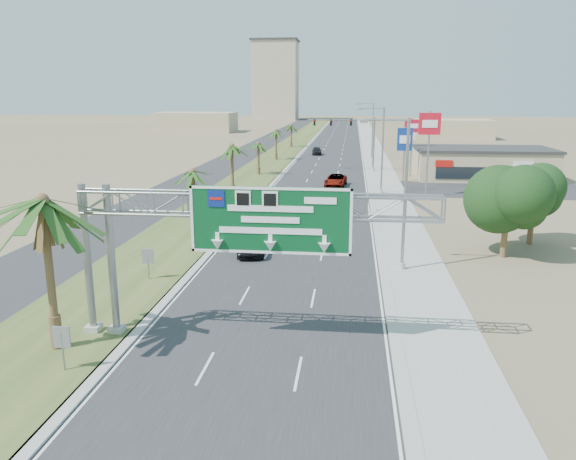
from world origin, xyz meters
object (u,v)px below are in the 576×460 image
Objects in this scene: signal_mast at (360,139)px; car_far at (317,151)px; pole_sign_blue at (405,141)px; car_mid_lane at (300,196)px; sign_gantry at (237,216)px; car_right_lane at (336,180)px; car_left_lane at (251,242)px; store_building at (482,164)px; pole_sign_red_near at (429,129)px; pole_sign_red_far at (412,130)px; palm_near at (42,201)px.

car_far is (-8.04, 23.17, -4.19)m from signal_mast.
car_mid_lane is at bearing -126.27° from pole_sign_blue.
car_right_lane is at bearing 86.26° from sign_gantry.
pole_sign_blue reaches higher than car_left_lane.
pole_sign_blue is at bearing -159.73° from store_building.
pole_sign_red_near is (13.99, 5.29, 6.93)m from car_mid_lane.
car_far is (-1.81, 85.22, -5.39)m from sign_gantry.
pole_sign_red_near is (15.69, 25.41, 6.81)m from car_left_lane.
pole_sign_red_near is 16.90m from pole_sign_red_far.
sign_gantry is 60.77m from store_building.
palm_near is 87.60m from car_far.
pole_sign_blue is at bearing 97.85° from pole_sign_red_near.
store_building is at bearing 29.23° from car_right_lane.
car_right_lane reaches higher than car_far.
pole_sign_blue reaches higher than car_far.
sign_gantry reaches higher than store_building.
signal_mast reaches higher than sign_gantry.
signal_mast reaches higher than pole_sign_blue.
pole_sign_red_near reaches higher than palm_near.
pole_sign_red_far is at bearing 58.75° from car_mid_lane.
car_right_lane is 0.66× the size of pole_sign_red_far.
car_left_lane is 30.63m from pole_sign_red_near.
car_mid_lane is 21.45m from pole_sign_blue.
signal_mast reaches higher than car_mid_lane.
palm_near is 1.95× the size of car_mid_lane.
pole_sign_red_far is (1.43, 5.27, 1.13)m from pole_sign_blue.
pole_sign_red_near is at bearing -27.25° from car_right_lane.
signal_mast is 1.25× the size of pole_sign_red_far.
car_right_lane is 0.74× the size of pole_sign_blue.
car_right_lane is at bearing 77.08° from palm_near.
pole_sign_red_far reaches higher than car_mid_lane.
sign_gantry is 1.63× the size of signal_mast.
car_mid_lane is 0.58× the size of pole_sign_blue.
pole_sign_red_far is at bearing 70.01° from palm_near.
pole_sign_red_near is at bearing -71.34° from signal_mast.
palm_near is 66.04m from store_building.
palm_near is 0.46× the size of store_building.
palm_near is 57.54m from pole_sign_blue.
sign_gantry reaches higher than car_right_lane.
pole_sign_blue is (13.76, -33.25, 4.69)m from car_far.
store_building reaches higher than car_right_lane.
car_right_lane is at bearing -155.31° from store_building.
palm_near reaches higher than store_building.
store_building is 3.71× the size of car_left_lane.
sign_gantry is 35.49m from car_mid_lane.
pole_sign_red_near reaches higher than sign_gantry.
car_far is at bearing 92.28° from car_mid_lane.
pole_sign_red_far is (10.32, 10.36, 5.73)m from car_right_lane.
store_building is at bearing -6.88° from pole_sign_red_far.
car_right_lane is (5.20, 31.91, -0.07)m from car_left_lane.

